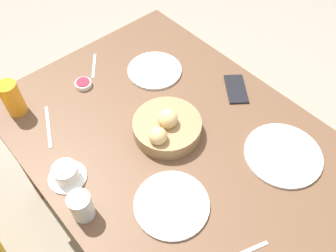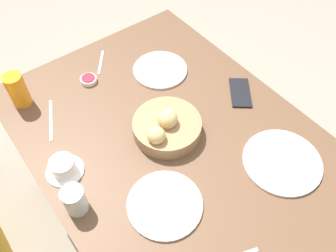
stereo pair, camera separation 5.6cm
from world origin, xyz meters
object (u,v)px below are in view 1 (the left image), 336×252
(juice_glass, at_px, (12,98))
(knife_silver, at_px, (48,126))
(plate_near_left, at_px, (283,155))
(plate_near_right, at_px, (155,70))
(coffee_cup, at_px, (66,174))
(spoon_coffee, at_px, (95,65))
(water_tumbler, at_px, (81,206))
(bread_basket, at_px, (167,126))
(cell_phone, at_px, (237,89))
(plate_far_center, at_px, (172,204))
(jam_bowl_berry, at_px, (83,84))

(juice_glass, xyz_separation_m, knife_silver, (-0.14, -0.05, -0.07))
(plate_near_left, height_order, knife_silver, plate_near_left)
(plate_near_right, distance_m, coffee_cup, 0.56)
(coffee_cup, bearing_deg, knife_silver, -14.45)
(plate_near_right, bearing_deg, coffee_cup, 110.19)
(plate_near_left, relative_size, spoon_coffee, 2.14)
(plate_near_right, height_order, water_tumbler, water_tumbler)
(bread_basket, xyz_separation_m, cell_phone, (-0.02, -0.34, -0.03))
(plate_near_right, bearing_deg, spoon_coffee, 40.80)
(water_tumbler, bearing_deg, juice_glass, -4.67)
(knife_silver, bearing_deg, water_tumbler, 166.69)
(plate_near_left, relative_size, plate_far_center, 1.13)
(bread_basket, bearing_deg, juice_glass, 38.17)
(coffee_cup, distance_m, jam_bowl_berry, 0.41)
(bread_basket, xyz_separation_m, plate_near_right, (0.27, -0.17, -0.03))
(plate_near_left, distance_m, water_tumbler, 0.67)
(plate_far_center, bearing_deg, bread_basket, -38.74)
(bread_basket, height_order, coffee_cup, bread_basket)
(plate_far_center, xyz_separation_m, spoon_coffee, (0.68, -0.18, -0.00))
(jam_bowl_berry, xyz_separation_m, knife_silver, (-0.09, 0.21, -0.01))
(plate_far_center, distance_m, cell_phone, 0.55)
(plate_far_center, distance_m, coffee_cup, 0.35)
(water_tumbler, bearing_deg, plate_near_right, -59.09)
(plate_near_left, distance_m, plate_far_center, 0.42)
(water_tumbler, bearing_deg, coffee_cup, -11.42)
(knife_silver, bearing_deg, cell_phone, -116.83)
(spoon_coffee, bearing_deg, cell_phone, -145.25)
(coffee_cup, xyz_separation_m, spoon_coffee, (0.38, -0.36, -0.02))
(bread_basket, distance_m, plate_near_left, 0.40)
(juice_glass, xyz_separation_m, coffee_cup, (-0.37, 0.01, -0.04))
(bread_basket, relative_size, plate_far_center, 1.03)
(bread_basket, xyz_separation_m, spoon_coffee, (0.46, -0.00, -0.03))
(spoon_coffee, bearing_deg, plate_near_left, -164.26)
(bread_basket, relative_size, juice_glass, 1.77)
(plate_near_right, relative_size, cell_phone, 1.34)
(bread_basket, xyz_separation_m, coffee_cup, (0.08, 0.36, -0.01))
(jam_bowl_berry, bearing_deg, water_tumbler, 147.08)
(plate_near_right, relative_size, plate_far_center, 0.95)
(spoon_coffee, bearing_deg, coffee_cup, 136.51)
(juice_glass, height_order, knife_silver, juice_glass)
(plate_near_right, relative_size, jam_bowl_berry, 3.41)
(plate_near_left, relative_size, cell_phone, 1.59)
(bread_basket, distance_m, plate_near_right, 0.32)
(juice_glass, height_order, cell_phone, juice_glass)
(plate_near_left, height_order, cell_phone, plate_near_left)
(bread_basket, bearing_deg, cell_phone, -93.89)
(juice_glass, bearing_deg, plate_far_center, -165.32)
(plate_near_left, height_order, plate_far_center, same)
(plate_near_right, bearing_deg, juice_glass, 71.52)
(juice_glass, height_order, spoon_coffee, juice_glass)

